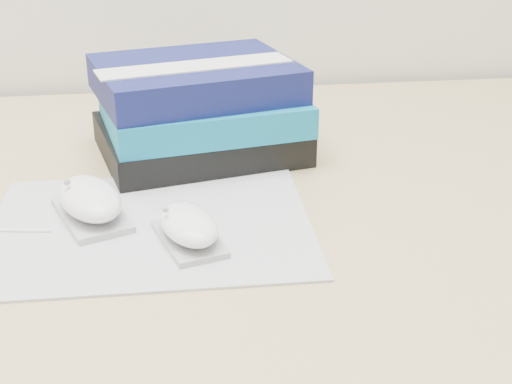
{
  "coord_description": "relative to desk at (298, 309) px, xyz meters",
  "views": [
    {
      "loc": [
        -0.17,
        0.79,
        1.08
      ],
      "look_at": [
        -0.08,
        1.47,
        0.77
      ],
      "focal_mm": 50.0,
      "sensor_mm": 36.0,
      "label": 1
    }
  ],
  "objects": [
    {
      "name": "desk",
      "position": [
        0.0,
        0.0,
        0.0
      ],
      "size": [
        1.6,
        0.8,
        0.73
      ],
      "color": "tan",
      "rests_on": "ground"
    },
    {
      "name": "mousepad",
      "position": [
        -0.2,
        -0.17,
        0.24
      ],
      "size": [
        0.34,
        0.27,
        0.0
      ],
      "primitive_type": "cube",
      "rotation": [
        0.0,
        0.0,
        -0.01
      ],
      "color": "#9A99A1",
      "rests_on": "desk"
    },
    {
      "name": "mouse_rear",
      "position": [
        -0.26,
        -0.14,
        0.26
      ],
      "size": [
        0.1,
        0.13,
        0.05
      ],
      "color": "#A9A9AC",
      "rests_on": "mousepad"
    },
    {
      "name": "mouse_front",
      "position": [
        -0.16,
        -0.21,
        0.26
      ],
      "size": [
        0.08,
        0.11,
        0.04
      ],
      "color": "#A5A5A7",
      "rests_on": "mousepad"
    },
    {
      "name": "book_stack",
      "position": [
        -0.13,
        0.04,
        0.3
      ],
      "size": [
        0.29,
        0.25,
        0.13
      ],
      "color": "black",
      "rests_on": "desk"
    },
    {
      "name": "pouch",
      "position": [
        -0.14,
        0.08,
        0.29
      ],
      "size": [
        0.14,
        0.1,
        0.12
      ],
      "color": "black",
      "rests_on": "desk"
    }
  ]
}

